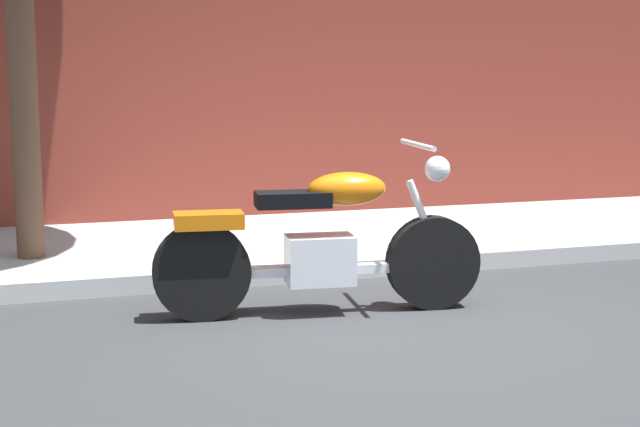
{
  "coord_description": "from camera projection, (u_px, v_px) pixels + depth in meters",
  "views": [
    {
      "loc": [
        -2.09,
        -5.19,
        1.59
      ],
      "look_at": [
        -0.26,
        0.5,
        0.67
      ],
      "focal_mm": 52.07,
      "sensor_mm": 36.0,
      "label": 1
    }
  ],
  "objects": [
    {
      "name": "ground_plane",
      "position": [
        384.0,
        330.0,
        5.75
      ],
      "size": [
        60.0,
        60.0,
        0.0
      ],
      "primitive_type": "plane",
      "color": "#303335"
    },
    {
      "name": "sidewalk",
      "position": [
        274.0,
        244.0,
        8.22
      ],
      "size": [
        23.17,
        2.51,
        0.14
      ],
      "primitive_type": "cube",
      "color": "#ADADAD",
      "rests_on": "ground"
    },
    {
      "name": "motorcycle",
      "position": [
        320.0,
        247.0,
        6.08
      ],
      "size": [
        2.18,
        0.71,
        1.13
      ],
      "color": "black",
      "rests_on": "ground"
    }
  ]
}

